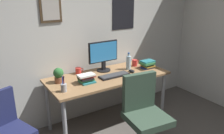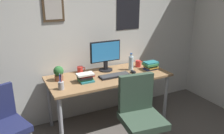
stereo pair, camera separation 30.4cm
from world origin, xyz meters
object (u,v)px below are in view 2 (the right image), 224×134
Objects in this scene: book_stack_right at (86,77)px; computer_mouse at (133,72)px; side_chair at (3,121)px; coffee_mug_near at (80,70)px; water_bottle at (131,63)px; potted_plant at (59,73)px; office_chair at (140,112)px; pen_cup at (61,85)px; monitor at (105,55)px; book_stack_left at (151,65)px; coffee_mug_far at (138,64)px; keyboard at (115,76)px.

computer_mouse is at bearing -0.85° from book_stack_right.
coffee_mug_near is at bearing 22.85° from side_chair.
potted_plant is (-1.05, 0.06, -0.00)m from water_bottle.
pen_cup reaches higher than office_chair.
monitor is at bearing 26.53° from pen_cup.
side_chair is 7.95× the size of computer_mouse.
book_stack_right is (-1.02, -0.01, -0.01)m from book_stack_left.
monitor is 1.82× the size of water_bottle.
coffee_mug_near is 0.61× the size of potted_plant.
potted_plant is at bearing 130.49° from office_chair.
book_stack_right is at bearing -179.51° from book_stack_left.
coffee_mug_near is 0.38m from potted_plant.
coffee_mug_far is (0.21, 0.20, 0.03)m from computer_mouse.
potted_plant is 0.91× the size of book_stack_left.
office_chair is at bearing -89.96° from keyboard.
book_stack_left is (1.32, -0.17, -0.04)m from potted_plant.
keyboard is 0.30m from computer_mouse.
pen_cup reaches higher than side_chair.
side_chair is 7.37× the size of coffee_mug_near.
book_stack_left is (0.98, -0.33, 0.02)m from coffee_mug_near.
coffee_mug_far reaches higher than keyboard.
office_chair is 1.15m from potted_plant.
coffee_mug_near is at bearing 110.33° from office_chair.
book_stack_left reaches higher than keyboard.
book_stack_right is at bearing -97.69° from coffee_mug_near.
pen_cup is (-1.28, -0.30, 0.00)m from coffee_mug_far.
coffee_mug_far is at bearing 43.65° from computer_mouse.
side_chair is 0.85m from potted_plant.
computer_mouse is 0.93× the size of coffee_mug_far.
potted_plant is (-0.71, -0.08, -0.13)m from monitor.
potted_plant is 1.33m from book_stack_left.
book_stack_right is at bearing -31.43° from potted_plant.
book_stack_left is 1.02m from book_stack_right.
coffee_mug_near is 0.60m from pen_cup.
book_stack_right is at bearing -170.90° from water_bottle.
pen_cup is (-1.10, -0.23, -0.05)m from water_bottle.
keyboard is 3.62× the size of coffee_mug_near.
book_stack_right is at bearing 177.93° from keyboard.
keyboard is at bearing -44.05° from coffee_mug_near.
side_chair reaches higher than coffee_mug_near.
water_bottle is 1.13m from pen_cup.
keyboard is 0.38m from water_bottle.
monitor is 2.03× the size of book_stack_right.
book_stack_left is (0.31, 0.02, 0.04)m from computer_mouse.
book_stack_right is (-0.71, 0.01, 0.04)m from computer_mouse.
office_chair is 4.87× the size of potted_plant.
office_chair is 8.00× the size of coffee_mug_near.
pen_cup is (-0.76, 0.54, 0.28)m from office_chair.
side_chair is at bearing -165.25° from monitor.
book_stack_left is at bearing -22.43° from water_bottle.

